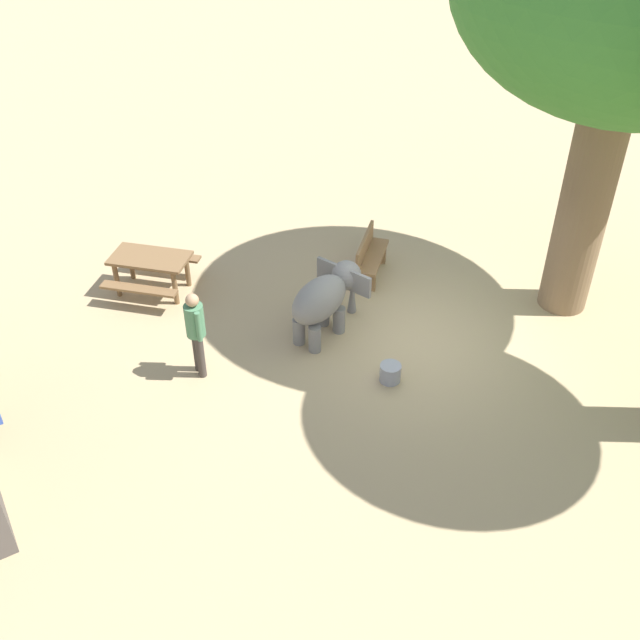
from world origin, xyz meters
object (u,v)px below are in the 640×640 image
person_handler (196,328)px  elephant (326,297)px  wooden_bench (370,255)px  feed_bucket (390,373)px  picnic_table_near (151,265)px

person_handler → elephant: bearing=1.9°
wooden_bench → feed_bucket: size_ratio=3.57×
person_handler → picnic_table_near: person_handler is taller
wooden_bench → person_handler: bearing=-29.8°
elephant → picnic_table_near: (2.90, 2.21, -0.19)m
person_handler → feed_bucket: person_handler is taller
feed_bucket → person_handler: bearing=55.6°
elephant → wooden_bench: bearing=12.9°
elephant → feed_bucket: 1.82m
elephant → person_handler: size_ratio=1.08×
picnic_table_near → feed_bucket: (-4.59, -2.45, -0.43)m
elephant → wooden_bench: elephant is taller
picnic_table_near → wooden_bench: bearing=-159.8°
person_handler → picnic_table_near: 2.80m
elephant → wooden_bench: (1.18, -1.75, -0.30)m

